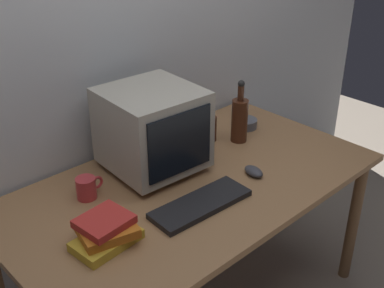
{
  "coord_description": "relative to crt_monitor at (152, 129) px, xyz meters",
  "views": [
    {
      "loc": [
        -1.22,
        -1.29,
        1.85
      ],
      "look_at": [
        0.0,
        0.0,
        0.92
      ],
      "focal_mm": 46.14,
      "sensor_mm": 36.0,
      "label": 1
    }
  ],
  "objects": [
    {
      "name": "back_wall",
      "position": [
        0.05,
        0.31,
        0.32
      ],
      "size": [
        4.0,
        0.08,
        2.5
      ],
      "primitive_type": "cube",
      "color": "silver",
      "rests_on": "ground"
    },
    {
      "name": "book_stack",
      "position": [
        -0.45,
        -0.28,
        -0.15
      ],
      "size": [
        0.24,
        0.2,
        0.1
      ],
      "color": "gold",
      "rests_on": "desk"
    },
    {
      "name": "computer_mouse",
      "position": [
        0.28,
        -0.34,
        -0.17
      ],
      "size": [
        0.08,
        0.11,
        0.04
      ],
      "primitive_type": "ellipsoid",
      "rotation": [
        0.0,
        0.0,
        -0.17
      ],
      "color": "#3F3F47",
      "rests_on": "desk"
    },
    {
      "name": "bottle_tall",
      "position": [
        0.48,
        -0.08,
        -0.07
      ],
      "size": [
        0.08,
        0.08,
        0.31
      ],
      "color": "#472314",
      "rests_on": "desk"
    },
    {
      "name": "desk",
      "position": [
        0.05,
        -0.2,
        -0.27
      ],
      "size": [
        1.63,
        0.9,
        0.74
      ],
      "color": "#9E7047",
      "rests_on": "ground"
    },
    {
      "name": "mug",
      "position": [
        -0.34,
        0.01,
        -0.15
      ],
      "size": [
        0.12,
        0.08,
        0.09
      ],
      "color": "#CC383D",
      "rests_on": "desk"
    },
    {
      "name": "cd_spindle",
      "position": [
        0.61,
        -0.0,
        -0.17
      ],
      "size": [
        0.12,
        0.12,
        0.04
      ],
      "primitive_type": "cylinder",
      "color": "#595B66",
      "rests_on": "desk"
    },
    {
      "name": "keyboard",
      "position": [
        -0.05,
        -0.35,
        -0.18
      ],
      "size": [
        0.43,
        0.17,
        0.02
      ],
      "primitive_type": "cube",
      "rotation": [
        0.0,
        0.0,
        -0.05
      ],
      "color": "black",
      "rests_on": "desk"
    },
    {
      "name": "bottle_short",
      "position": [
        0.38,
        0.02,
        -0.12
      ],
      "size": [
        0.07,
        0.07,
        0.19
      ],
      "color": "#472314",
      "rests_on": "desk"
    },
    {
      "name": "crt_monitor",
      "position": [
        0.0,
        0.0,
        0.0
      ],
      "size": [
        0.4,
        0.41,
        0.37
      ],
      "color": "#B2AD9E",
      "rests_on": "desk"
    }
  ]
}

